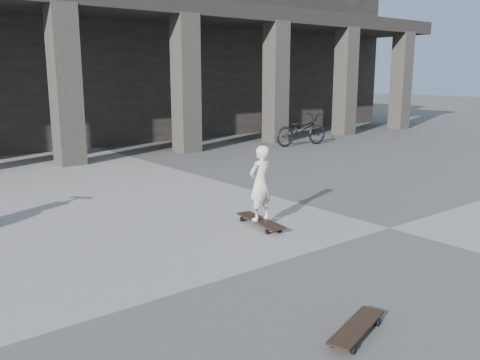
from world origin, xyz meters
TOP-DOWN VIEW (x-y plane):
  - ground at (0.00, 0.00)m, footprint 90.00×90.00m
  - colonnade at (-0.00, 13.77)m, footprint 28.00×8.82m
  - longboard at (-1.49, 1.29)m, footprint 0.41×1.10m
  - skateboard_spare at (-2.98, -1.78)m, footprint 0.87×0.45m
  - child at (-1.49, 1.29)m, footprint 0.44×0.30m
  - bicycle at (5.41, 7.30)m, footprint 2.02×0.93m

SIDE VIEW (x-z plane):
  - ground at x=0.00m, z-range 0.00..0.00m
  - skateboard_spare at x=-2.98m, z-range 0.03..0.13m
  - longboard at x=-1.49m, z-range 0.03..0.14m
  - bicycle at x=5.41m, z-range 0.00..1.02m
  - child at x=-1.49m, z-range 0.11..1.26m
  - colonnade at x=0.00m, z-range 0.03..6.03m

